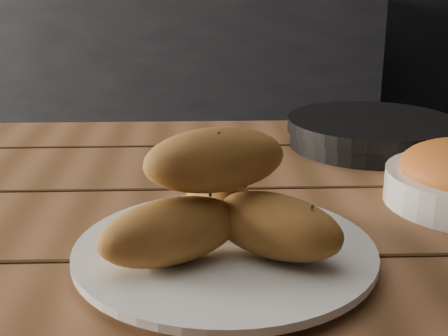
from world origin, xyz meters
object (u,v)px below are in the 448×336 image
Objects in this scene: bread_rolls at (220,204)px; skillet at (373,132)px; table at (236,296)px; plate at (225,254)px.

skillet is (0.25, 0.40, -0.04)m from bread_rolls.
plate is (-0.02, -0.11, 0.11)m from table.
skillet is (0.25, 0.40, 0.01)m from plate.
plate is 1.20× the size of bread_rolls.
plate is at bearing 30.96° from bread_rolls.
skillet is at bearing 57.59° from bread_rolls.
skillet reaches higher than plate.
table is 5.83× the size of bread_rolls.
bread_rolls is at bearing -122.41° from skillet.
skillet reaches higher than table.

